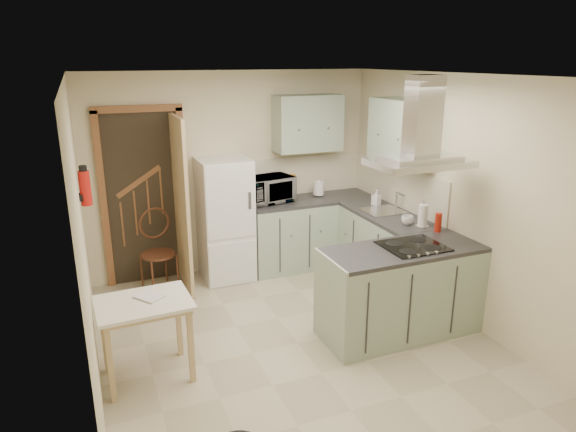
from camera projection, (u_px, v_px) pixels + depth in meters
name	position (u px, v px, depth m)	size (l,w,h in m)	color
floor	(298.00, 343.00, 4.96)	(4.20, 4.20, 0.00)	#B5A98D
ceiling	(299.00, 76.00, 4.22)	(4.20, 4.20, 0.00)	silver
back_wall	(233.00, 173.00, 6.45)	(3.60, 3.60, 0.00)	beige
left_wall	(84.00, 247.00, 3.94)	(4.20, 4.20, 0.00)	beige
right_wall	(460.00, 200.00, 5.24)	(4.20, 4.20, 0.00)	beige
doorway	(145.00, 198.00, 6.08)	(1.10, 0.12, 2.10)	brown
fridge	(225.00, 220.00, 6.26)	(0.60, 0.60, 1.50)	white
counter_back	(290.00, 234.00, 6.66)	(1.08, 0.60, 0.90)	#9EB2A0
counter_right	(373.00, 242.00, 6.36)	(0.60, 1.95, 0.90)	#9EB2A0
splashback	(303.00, 175.00, 6.81)	(1.68, 0.02, 0.50)	beige
wall_cabinet_back	(308.00, 123.00, 6.46)	(0.85, 0.35, 0.70)	#9EB2A0
wall_cabinet_right	(402.00, 131.00, 5.75)	(0.35, 0.90, 0.70)	#9EB2A0
peninsula	(401.00, 291.00, 5.03)	(1.55, 0.65, 0.90)	#9EB2A0
hob	(413.00, 246.00, 4.94)	(0.58, 0.50, 0.01)	black
extractor_hood	(419.00, 163.00, 4.69)	(0.90, 0.55, 0.10)	silver
sink	(383.00, 211.00, 6.07)	(0.45, 0.40, 0.01)	silver
fire_extinguisher	(85.00, 188.00, 4.68)	(0.10, 0.10, 0.32)	#B2140F
drop_leaf_table	(147.00, 339.00, 4.34)	(0.76, 0.57, 0.72)	tan
bentwood_chair	(158.00, 254.00, 5.99)	(0.39, 0.39, 0.88)	#4C3219
microwave	(269.00, 189.00, 6.42)	(0.58, 0.40, 0.32)	black
kettle	(319.00, 188.00, 6.71)	(0.14, 0.14, 0.21)	white
cereal_box	(293.00, 186.00, 6.69)	(0.07, 0.18, 0.28)	#C47E17
soap_bottle	(376.00, 197.00, 6.30)	(0.09, 0.09, 0.19)	#A1A4AD
paper_towel	(423.00, 215.00, 5.49)	(0.10, 0.10, 0.25)	silver
cup	(407.00, 220.00, 5.58)	(0.13, 0.13, 0.10)	silver
red_bottle	(438.00, 222.00, 5.34)	(0.07, 0.07, 0.20)	#B31F0F
book	(141.00, 296.00, 4.22)	(0.17, 0.23, 0.10)	#984432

